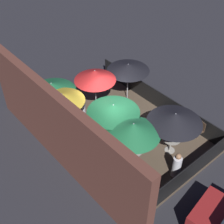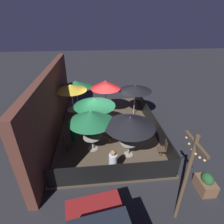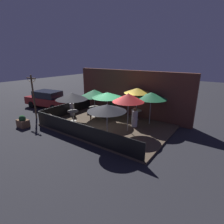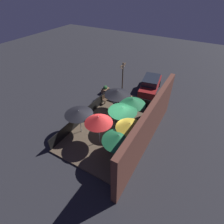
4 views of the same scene
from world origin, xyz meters
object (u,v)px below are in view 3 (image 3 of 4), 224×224
(patio_umbrella_3, at_px, (151,96))
(patio_umbrella_5, at_px, (107,108))
(planter_box, at_px, (23,122))
(parked_car_0, at_px, (48,99))
(patio_umbrella_0, at_px, (137,91))
(patron_2, at_px, (135,118))
(dining_table_0, at_px, (136,112))
(patio_umbrella_6, at_px, (107,95))
(patio_chair_0, at_px, (90,114))
(patron_0, at_px, (72,109))
(dining_table_1, at_px, (95,109))
(patio_chair_1, at_px, (105,106))
(dining_table_2, at_px, (73,113))
(patio_umbrella_4, at_px, (128,98))
(light_post, at_px, (33,95))
(patio_umbrella_1, at_px, (94,93))
(patio_chair_2, at_px, (53,120))
(patio_umbrella_2, at_px, (72,96))
(patron_1, at_px, (112,108))

(patio_umbrella_3, relative_size, patio_umbrella_5, 1.06)
(planter_box, distance_m, parked_car_0, 4.92)
(patio_umbrella_0, bearing_deg, patron_2, -66.83)
(patio_umbrella_5, xyz_separation_m, parked_car_0, (-8.92, 2.52, -1.22))
(patio_umbrella_5, xyz_separation_m, dining_table_0, (-0.28, 4.04, -1.35))
(patio_umbrella_6, bearing_deg, parked_car_0, -178.84)
(patio_chair_0, height_order, patron_0, patron_0)
(dining_table_1, bearing_deg, parked_car_0, -176.60)
(patio_chair_1, bearing_deg, dining_table_2, -11.35)
(patio_umbrella_4, distance_m, parked_car_0, 9.28)
(patio_chair_0, distance_m, patron_2, 3.36)
(patio_umbrella_4, xyz_separation_m, dining_table_2, (-4.20, -0.79, -1.58))
(patron_2, xyz_separation_m, light_post, (-7.33, -2.75, 1.21))
(patio_umbrella_1, bearing_deg, patio_chair_1, 89.65)
(patron_2, distance_m, parked_car_0, 9.19)
(patio_chair_2, xyz_separation_m, patron_2, (4.54, 3.25, 0.11))
(patio_umbrella_3, distance_m, patio_chair_1, 4.52)
(patron_0, relative_size, patron_2, 0.92)
(dining_table_2, relative_size, patron_0, 0.67)
(patio_umbrella_1, distance_m, dining_table_0, 3.55)
(patio_umbrella_2, xyz_separation_m, planter_box, (-2.19, -2.65, -1.64))
(patio_chair_0, bearing_deg, dining_table_0, -73.24)
(patio_umbrella_2, height_order, light_post, light_post)
(patio_umbrella_6, distance_m, patron_2, 2.59)
(patio_umbrella_3, xyz_separation_m, parked_car_0, (-9.81, -1.33, -1.32))
(patio_umbrella_5, distance_m, planter_box, 6.58)
(patio_umbrella_6, distance_m, patio_chair_2, 4.16)
(patio_umbrella_4, relative_size, parked_car_0, 0.52)
(dining_table_1, relative_size, patron_0, 0.74)
(patio_umbrella_3, distance_m, patio_chair_2, 6.91)
(patron_2, bearing_deg, light_post, -148.56)
(dining_table_1, height_order, patron_0, patron_0)
(parked_car_0, bearing_deg, patio_umbrella_5, -24.62)
(dining_table_2, xyz_separation_m, light_post, (-3.09, -1.09, 1.20))
(patio_umbrella_3, xyz_separation_m, patio_umbrella_5, (-0.89, -3.85, -0.10))
(patio_umbrella_4, relative_size, patron_1, 1.97)
(planter_box, bearing_deg, patio_umbrella_0, 43.37)
(patio_umbrella_4, bearing_deg, patio_umbrella_6, 160.93)
(patio_umbrella_2, bearing_deg, dining_table_2, 165.96)
(patron_1, bearing_deg, dining_table_2, -103.95)
(patio_umbrella_2, height_order, patron_1, patio_umbrella_2)
(dining_table_1, height_order, planter_box, dining_table_1)
(patio_chair_0, bearing_deg, patio_umbrella_0, -73.24)
(patio_umbrella_4, bearing_deg, planter_box, -151.73)
(dining_table_1, bearing_deg, patio_umbrella_6, -7.68)
(dining_table_1, xyz_separation_m, patron_0, (-1.67, -0.86, -0.06))
(patio_umbrella_1, xyz_separation_m, patio_umbrella_2, (-0.63, -1.73, -0.01))
(light_post, bearing_deg, planter_box, -60.12)
(patio_umbrella_2, relative_size, planter_box, 2.67)
(planter_box, bearing_deg, patio_umbrella_6, 44.76)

